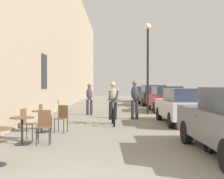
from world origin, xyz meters
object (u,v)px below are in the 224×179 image
pedestrian_near (135,97)px  street_lamp (148,57)px  pedestrian_mid (89,97)px  parked_car_fifth (144,94)px  cafe_chair_mid_toward_wall (27,122)px  parked_motorcycle (220,141)px  parked_car_fourth (152,95)px  parked_car_third (165,98)px  cafe_table_mid (22,125)px  cafe_chair_mid_toward_street (44,125)px  cafe_chair_far_toward_street (44,115)px  parked_car_second (184,106)px  cafe_chair_far_toward_wall (62,117)px  cyclist_on_bicycle (113,104)px  cafe_table_far (41,117)px

pedestrian_near → street_lamp: bearing=70.6°
pedestrian_mid → parked_car_fifth: pedestrian_mid is taller
cafe_chair_mid_toward_wall → parked_motorcycle: cafe_chair_mid_toward_wall is taller
parked_car_fourth → pedestrian_mid: bearing=-118.3°
parked_car_third → cafe_table_mid: bearing=-117.4°
cafe_chair_mid_toward_street → cafe_chair_far_toward_street: (-0.63, 2.71, 0.00)m
cafe_table_mid → parked_car_fourth: size_ratio=0.16×
cafe_chair_mid_toward_wall → pedestrian_mid: bearing=81.0°
street_lamp → parked_car_second: street_lamp is taller
street_lamp → parked_car_fourth: size_ratio=1.09×
cafe_chair_far_toward_wall → cyclist_on_bicycle: cyclist_on_bicycle is taller
parked_car_third → parked_car_fourth: size_ratio=0.94×
cafe_table_far → cafe_chair_far_toward_street: (-0.08, 0.67, -0.00)m
cafe_chair_mid_toward_street → cafe_table_far: (-0.55, 2.04, 0.00)m
cafe_chair_mid_toward_street → cafe_table_far: size_ratio=1.24×
cafe_table_mid → street_lamp: 9.96m
cafe_table_mid → parked_car_fifth: bearing=76.2°
cafe_chair_far_toward_street → parked_car_fifth: (5.31, 18.56, 0.24)m
cafe_table_mid → parked_car_fourth: parked_car_fourth is taller
cafe_table_mid → cyclist_on_bicycle: size_ratio=0.41×
cafe_table_mid → cafe_chair_far_toward_wall: size_ratio=0.81×
cafe_table_far → street_lamp: (4.21, 6.53, 2.59)m
cafe_chair_mid_toward_street → pedestrian_mid: 8.13m
cafe_chair_mid_toward_street → cafe_chair_mid_toward_wall: same height
cafe_chair_mid_toward_wall → parked_car_third: 11.34m
cafe_chair_mid_toward_street → parked_car_fifth: size_ratio=0.21×
cafe_chair_far_toward_street → parked_motorcycle: cafe_chair_far_toward_street is taller
cafe_chair_mid_toward_wall → parked_motorcycle: bearing=-26.9°
cafe_table_mid → parked_car_third: size_ratio=0.17×
cafe_table_far → cyclist_on_bicycle: 3.15m
parked_car_fifth → parked_car_third: bearing=-88.7°
cafe_chair_mid_toward_street → cyclist_on_bicycle: size_ratio=0.51×
cafe_chair_far_toward_wall → street_lamp: size_ratio=0.18×
parked_car_second → parked_motorcycle: size_ratio=1.90×
cafe_chair_far_toward_street → pedestrian_near: bearing=44.8°
cafe_table_far → street_lamp: size_ratio=0.15×
street_lamp → cafe_chair_mid_toward_wall: bearing=-118.4°
street_lamp → cafe_table_mid: bearing=-116.0°
pedestrian_mid → cafe_chair_far_toward_wall: bearing=-94.2°
cafe_table_far → parked_car_second: parked_car_second is taller
cafe_chair_mid_toward_wall → cyclist_on_bicycle: bearing=54.9°
cafe_chair_mid_toward_wall → cafe_chair_far_toward_street: same height
cafe_chair_mid_toward_street → cafe_chair_mid_toward_wall: size_ratio=1.00×
cyclist_on_bicycle → cafe_chair_mid_toward_wall: bearing=-125.1°
pedestrian_mid → parked_car_third: bearing=28.9°
cafe_chair_far_toward_street → street_lamp: size_ratio=0.18×
parked_motorcycle → parked_car_fifth: bearing=88.5°
cafe_chair_mid_toward_wall → pedestrian_near: 6.49m
cafe_chair_far_toward_wall → parked_motorcycle: bearing=-44.4°
cafe_chair_mid_toward_street → parked_car_third: bearing=64.9°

